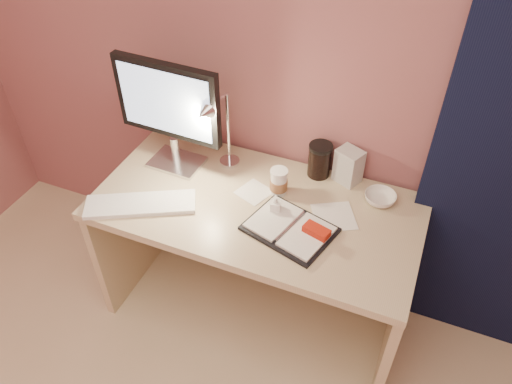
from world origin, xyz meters
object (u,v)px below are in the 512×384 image
at_px(monitor, 169,107).
at_px(desk_lamp, 221,131).
at_px(desk, 263,230).
at_px(planner, 292,228).
at_px(coffee_cup, 279,182).
at_px(product_box, 349,166).
at_px(dark_jar, 319,162).
at_px(bowl, 380,198).
at_px(keyboard, 141,204).
at_px(lotion_bottle, 275,205).

xyz_separation_m(monitor, desk_lamp, (0.24, 0.00, -0.06)).
distance_m(desk, planner, 0.35).
bearing_deg(coffee_cup, monitor, 179.02).
bearing_deg(product_box, dark_jar, -152.48).
bearing_deg(planner, product_box, 88.30).
xyz_separation_m(desk, planner, (0.19, -0.16, 0.24)).
bearing_deg(desk, coffee_cup, 30.10).
bearing_deg(monitor, coffee_cup, 1.20).
height_order(dark_jar, desk_lamp, desk_lamp).
bearing_deg(desk, planner, -40.35).
bearing_deg(dark_jar, coffee_cup, -123.11).
relative_size(planner, bowl, 2.92).
relative_size(coffee_cup, bowl, 0.93).
distance_m(planner, dark_jar, 0.39).
distance_m(monitor, bowl, 0.99).
xyz_separation_m(monitor, dark_jar, (0.64, 0.18, -0.24)).
relative_size(keyboard, dark_jar, 3.20).
relative_size(keyboard, bowl, 3.45).
bearing_deg(dark_jar, keyboard, -142.23).
height_order(coffee_cup, desk_lamp, desk_lamp).
bearing_deg(planner, lotion_bottle, 160.21).
bearing_deg(lotion_bottle, planner, -35.47).
height_order(planner, bowl, planner).
bearing_deg(bowl, desk_lamp, -171.80).
distance_m(desk, dark_jar, 0.42).
xyz_separation_m(dark_jar, product_box, (0.13, 0.01, 0.01)).
height_order(product_box, desk_lamp, desk_lamp).
bearing_deg(keyboard, product_box, 5.65).
bearing_deg(coffee_cup, desk, -149.90).
distance_m(monitor, desk_lamp, 0.25).
height_order(coffee_cup, dark_jar, dark_jar).
bearing_deg(monitor, dark_jar, 18.07).
bearing_deg(dark_jar, monitor, -164.11).
bearing_deg(planner, coffee_cup, 139.56).
bearing_deg(bowl, lotion_bottle, -148.96).
bearing_deg(bowl, dark_jar, 165.23).
relative_size(monitor, lotion_bottle, 5.62).
xyz_separation_m(monitor, bowl, (0.94, 0.10, -0.29)).
height_order(desk, keyboard, keyboard).
height_order(desk, lotion_bottle, lotion_bottle).
relative_size(planner, coffee_cup, 3.13).
relative_size(coffee_cup, dark_jar, 0.87).
height_order(keyboard, bowl, bowl).
bearing_deg(monitor, product_box, 16.00).
height_order(monitor, dark_jar, monitor).
bearing_deg(desk, keyboard, -149.32).
xyz_separation_m(keyboard, bowl, (0.94, 0.42, 0.01)).
distance_m(keyboard, bowl, 1.03).
xyz_separation_m(coffee_cup, product_box, (0.26, 0.20, 0.02)).
bearing_deg(bowl, planner, -133.54).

